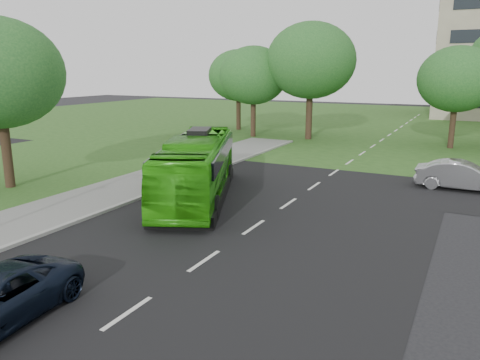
{
  "coord_description": "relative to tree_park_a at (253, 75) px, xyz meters",
  "views": [
    {
      "loc": [
        8.0,
        -14.89,
        6.48
      ],
      "look_at": [
        -1.39,
        3.46,
        1.6
      ],
      "focal_mm": 35.0,
      "sensor_mm": 36.0,
      "label": 1
    }
  ],
  "objects": [
    {
      "name": "sedan",
      "position": [
        19.31,
        -13.75,
        -5.12
      ],
      "size": [
        4.83,
        1.71,
        1.59
      ],
      "primitive_type": "imported",
      "rotation": [
        0.0,
        0.0,
        1.58
      ],
      "color": "#A4A5A9",
      "rests_on": "ground"
    },
    {
      "name": "tree_park_b",
      "position": [
        5.47,
        0.75,
        1.35
      ],
      "size": [
        8.21,
        8.21,
        10.77
      ],
      "color": "black",
      "rests_on": "ground"
    },
    {
      "name": "street_surfaces",
      "position": [
        11.48,
        -3.99,
        -5.89
      ],
      "size": [
        120.0,
        120.0,
        0.15
      ],
      "color": "black",
      "rests_on": "ground"
    },
    {
      "name": "tree_park_f",
      "position": [
        -3.8,
        4.21,
        -0.06
      ],
      "size": [
        6.45,
        6.45,
        8.61
      ],
      "color": "black",
      "rests_on": "ground"
    },
    {
      "name": "ground",
      "position": [
        11.86,
        -26.74,
        -5.92
      ],
      "size": [
        160.0,
        160.0,
        0.0
      ],
      "primitive_type": "plane",
      "color": "black",
      "rests_on": "ground"
    },
    {
      "name": "tree_park_c",
      "position": [
        17.88,
        1.22,
        -0.22
      ],
      "size": [
        6.33,
        6.33,
        8.4
      ],
      "color": "black",
      "rests_on": "ground"
    },
    {
      "name": "tree_park_a",
      "position": [
        0.0,
        0.0,
        0.0
      ],
      "size": [
        6.56,
        6.56,
        8.72
      ],
      "color": "black",
      "rests_on": "ground"
    },
    {
      "name": "bus",
      "position": [
        7.21,
        -21.78,
        -4.31
      ],
      "size": [
        7.07,
        11.65,
        3.21
      ],
      "primitive_type": "imported",
      "rotation": [
        0.0,
        0.0,
        0.41
      ],
      "color": "#2DA511",
      "rests_on": "ground"
    }
  ]
}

